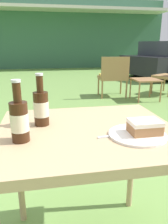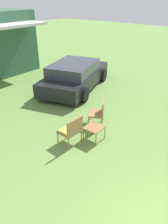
# 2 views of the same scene
# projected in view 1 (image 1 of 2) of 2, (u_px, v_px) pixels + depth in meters

# --- Properties ---
(cabin_building) EXTENTS (9.95, 4.74, 3.18)m
(cabin_building) POSITION_uv_depth(u_px,v_px,m) (60.00, 35.00, 11.92)
(cabin_building) COLOR #38664C
(cabin_building) RESTS_ON ground_plane
(wicker_chair_cushioned) EXTENTS (0.62, 0.52, 0.88)m
(wicker_chair_cushioned) POSITION_uv_depth(u_px,v_px,m) (113.00, 75.00, 4.75)
(wicker_chair_cushioned) COLOR #9E7547
(wicker_chair_cushioned) RESTS_ON ground_plane
(garden_side_table) EXTENTS (0.51, 0.50, 0.44)m
(garden_side_table) POSITION_uv_depth(u_px,v_px,m) (146.00, 81.00, 4.49)
(garden_side_table) COLOR #996B42
(garden_side_table) RESTS_ON ground_plane
(patio_table) EXTENTS (0.82, 0.71, 0.75)m
(patio_table) POSITION_uv_depth(u_px,v_px,m) (88.00, 144.00, 1.03)
(patio_table) COLOR tan
(patio_table) RESTS_ON ground_plane
(cake_on_plate) EXTENTS (0.24, 0.24, 0.07)m
(cake_on_plate) POSITION_uv_depth(u_px,v_px,m) (141.00, 130.00, 0.93)
(cake_on_plate) COLOR white
(cake_on_plate) RESTS_ON patio_table
(cola_bottle_near) EXTENTS (0.07, 0.07, 0.25)m
(cola_bottle_near) POSITION_uv_depth(u_px,v_px,m) (41.00, 107.00, 1.03)
(cola_bottle_near) COLOR #381E0F
(cola_bottle_near) RESTS_ON patio_table
(cola_bottle_far) EXTENTS (0.07, 0.07, 0.25)m
(cola_bottle_far) POSITION_uv_depth(u_px,v_px,m) (19.00, 120.00, 0.86)
(cola_bottle_far) COLOR #381E0F
(cola_bottle_far) RESTS_ON patio_table
(fork) EXTENTS (0.19, 0.04, 0.01)m
(fork) POSITION_uv_depth(u_px,v_px,m) (118.00, 135.00, 0.93)
(fork) COLOR silver
(fork) RESTS_ON patio_table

